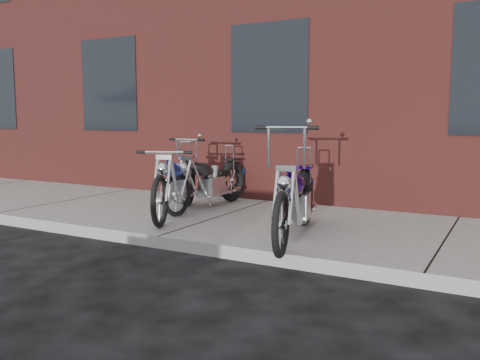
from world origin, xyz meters
The scene contains 6 objects.
ground centered at (0.00, 0.00, 0.00)m, with size 120.00×120.00×0.00m, color black.
sidewalk centered at (0.00, 1.50, 0.07)m, with size 22.00×3.00×0.15m, color slate.
building_brick centered at (0.00, 8.00, 4.00)m, with size 22.00×10.00×8.00m, color maroon.
chopper_purple centered at (1.45, 0.70, 0.57)m, with size 0.75×2.29×1.31m.
chopper_blue centered at (-0.61, 1.21, 0.57)m, with size 1.01×2.22×1.02m.
chopper_third centered at (-0.50, 1.93, 0.54)m, with size 0.53×2.17×1.10m.
Camera 1 is at (3.68, -4.68, 1.53)m, focal length 38.00 mm.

